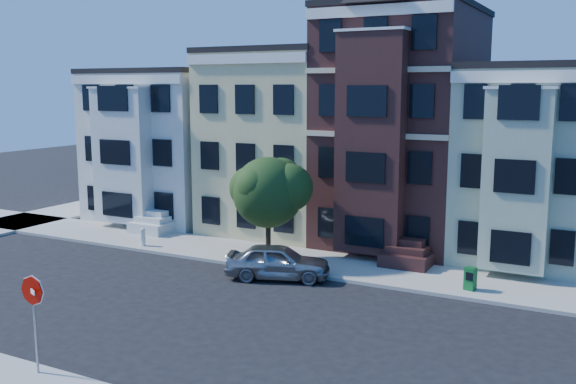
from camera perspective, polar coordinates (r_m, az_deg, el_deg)
The scene contains 11 objects.
ground at distance 22.64m, azimuth -1.60°, elevation -11.97°, with size 120.00×120.00×0.00m, color black.
far_sidewalk at distance 29.49m, azimuth 6.05°, elevation -6.77°, with size 60.00×4.00×0.15m, color #9E9B93.
house_white at distance 41.68m, azimuth -9.97°, elevation 4.04°, with size 8.00×9.00×9.00m, color silver.
house_yellow at distance 37.32m, azimuth -0.16°, elevation 4.35°, with size 7.00×9.00×10.00m, color beige.
house_brown at distance 34.55m, azimuth 10.21°, elevation 5.48°, with size 7.00×9.00×12.00m, color #371A18.
house_green at distance 33.33m, azimuth 20.86°, elevation 2.29°, with size 6.00×9.00×9.00m, color #A1B094.
street_tree at distance 29.70m, azimuth -1.79°, elevation -0.47°, with size 5.20×5.20×6.05m, color #264419, non-canonical shape.
parked_car at distance 27.88m, azimuth -0.91°, elevation -6.20°, with size 1.81×4.49×1.53m, color #96979D.
newspaper_box at distance 26.99m, azimuth 15.90°, elevation -7.42°, with size 0.42×0.37×0.93m, color #115F27.
fire_hydrant at distance 33.87m, azimuth -12.76°, elevation -4.06°, with size 0.26×0.26×0.74m, color silver.
stop_sign at distance 19.76m, azimuth -21.59°, elevation -10.39°, with size 0.89×0.12×3.25m, color #AB0800, non-canonical shape.
Camera 1 is at (10.32, -18.40, 8.20)m, focal length 40.00 mm.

